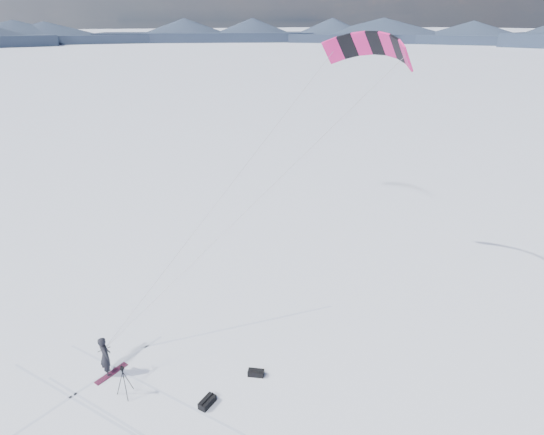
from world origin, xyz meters
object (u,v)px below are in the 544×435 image
tripod (123,377)px  gear_bag_a (207,402)px  snowkiter (108,373)px  snowboard (111,373)px  gear_bag_b (256,373)px

tripod → gear_bag_a: size_ratio=1.68×
gear_bag_a → snowkiter: bearing=99.7°
snowboard → gear_bag_b: bearing=-55.2°
gear_bag_a → gear_bag_b: gear_bag_a is taller
snowboard → gear_bag_a: gear_bag_a is taller
tripod → gear_bag_a: tripod is taller
tripod → gear_bag_a: 3.59m
gear_bag_a → gear_bag_b: 2.55m
snowboard → gear_bag_b: (5.55, -3.20, 0.12)m
snowboard → tripod: size_ratio=1.09×
snowboard → gear_bag_b: 6.41m
snowkiter → gear_bag_a: size_ratio=2.25×
snowkiter → gear_bag_b: bearing=-126.5°
gear_bag_a → gear_bag_b: (2.50, 0.53, -0.01)m
snowboard → snowkiter: bearing=118.1°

